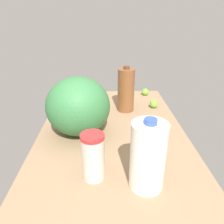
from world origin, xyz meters
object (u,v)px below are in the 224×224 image
Objects in this scene: chocolate_milk_jug at (126,90)px; lemon_beside_bowl at (84,90)px; watermelon at (78,106)px; lime_loose at (64,103)px; lime_near_front at (145,92)px; lime_by_jug at (154,104)px; tumbler_cup at (93,157)px; milk_jug at (148,156)px.

chocolate_milk_jug is 3.62× the size of lemon_beside_bowl.
watermelon is 4.07× the size of lemon_beside_bowl.
chocolate_milk_jug is (26.67, -26.32, -1.27)cm from watermelon.
lime_near_front is at bearing -71.06° from lime_loose.
watermelon is 6.12× the size of lime_by_jug.
tumbler_cup reaches higher than lime_loose.
lemon_beside_bowl is 1.54× the size of lime_near_front.
watermelon is at bearing -157.20° from lime_loose.
watermelon is at bearing 35.38° from milk_jug.
lime_loose is at bearing 29.99° from milk_jug.
chocolate_milk_jug is at bearing -44.62° from watermelon.
watermelon is at bearing 14.44° from tumbler_cup.
chocolate_milk_jug reaches higher than lime_by_jug.
lime_loose is (3.54, 59.12, 0.27)cm from lime_by_jug.
lime_loose is (67.92, 22.93, -6.49)cm from tumbler_cup.
lime_near_front is 60.79cm from lime_loose.
milk_jug is 5.31× the size of lime_near_front.
chocolate_milk_jug reaches higher than lime_near_front.
tumbler_cup is at bearing 150.66° from lime_by_jug.
milk_jug is 66.06cm from chocolate_milk_jug.
lime_loose is at bearing 18.65° from tumbler_cup.
chocolate_milk_jug is (66.03, 1.64, 0.66)cm from milk_jug.
lime_by_jug is at bearing -29.34° from tumbler_cup.
lemon_beside_bowl is (89.12, 10.92, -5.45)cm from tumbler_cup.
lemon_beside_bowl is (27.92, 28.35, -9.48)cm from chocolate_milk_jug.
tumbler_cup is 3.58× the size of lime_by_jug.
lemon_beside_bowl is at bearing -29.52° from lime_loose.
lemon_beside_bowl reaches higher than lime_near_front.
tumbler_cup is (-34.53, -8.89, -5.30)cm from watermelon.
watermelon is 36.04cm from tumbler_cup.
lime_loose is (-19.73, 57.50, 0.33)cm from lime_near_front.
tumbler_cup is 89.95cm from lemon_beside_bowl.
lime_near_front is at bearing -21.53° from tumbler_cup.
chocolate_milk_jug is at bearing 99.64° from lime_by_jug.
watermelon is 37.49cm from chocolate_milk_jug.
lime_near_front is (23.27, 1.62, -0.06)cm from lime_by_jug.
tumbler_cup reaches higher than lime_by_jug.
tumbler_cup is 63.75cm from chocolate_milk_jug.
lime_loose reaches higher than lime_near_front.
milk_jug is 19.95cm from tumbler_cup.
chocolate_milk_jug is 5.44× the size of lime_by_jug.
lime_by_jug is at bearing -93.42° from lime_loose.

